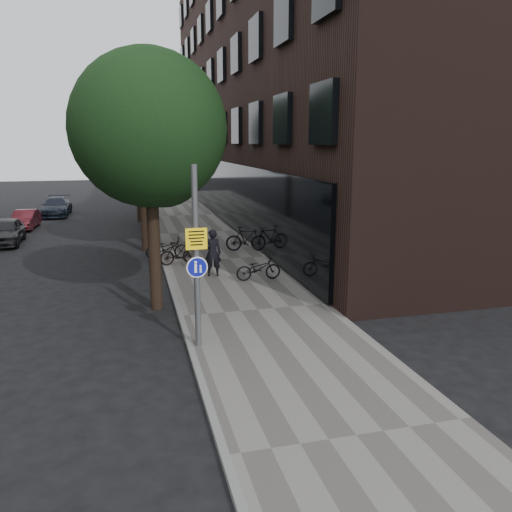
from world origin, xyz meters
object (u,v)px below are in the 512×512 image
object	(u,v)px
pedestrian	(213,253)
parked_bike_facade_near	(258,268)
signpost	(196,258)
parked_car_near	(5,231)

from	to	relation	value
pedestrian	parked_bike_facade_near	xyz separation A→B (m)	(1.49, -0.96, -0.44)
signpost	pedestrian	xyz separation A→B (m)	(1.41, 6.29, -1.32)
signpost	parked_bike_facade_near	size ratio (longest dim) A/B	2.67
pedestrian	parked_bike_facade_near	size ratio (longest dim) A/B	1.07
pedestrian	parked_bike_facade_near	world-z (taller)	pedestrian
parked_car_near	signpost	bearing A→B (deg)	-66.46
parked_bike_facade_near	pedestrian	bearing A→B (deg)	55.40
parked_car_near	parked_bike_facade_near	bearing A→B (deg)	-46.18
parked_bike_facade_near	parked_car_near	distance (m)	14.27
signpost	parked_car_near	size ratio (longest dim) A/B	1.15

